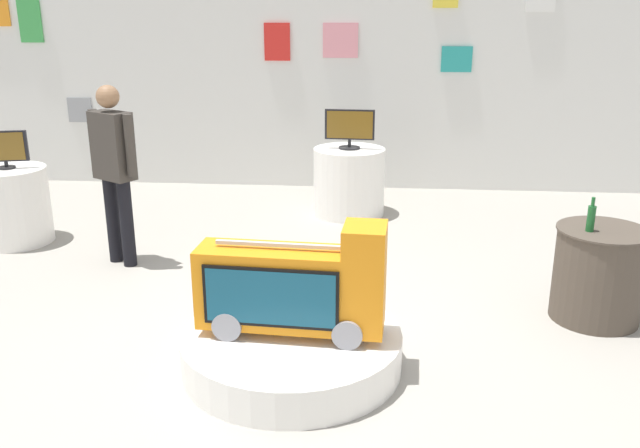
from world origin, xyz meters
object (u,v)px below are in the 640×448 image
tv_on_left_rear (350,128)px  side_table_round (598,273)px  main_display_pedestal (292,349)px  bottle_on_side_table (591,218)px  display_pedestal_left_rear (349,182)px  display_pedestal_center_rear (12,206)px  shopper_browsing_near_truck (114,163)px  tv_on_center_rear (4,148)px  novelty_firetruck_tv (294,289)px

tv_on_left_rear → side_table_round: 3.30m
main_display_pedestal → bottle_on_side_table: (2.07, 0.85, 0.69)m
display_pedestal_left_rear → display_pedestal_center_rear: same height
main_display_pedestal → shopper_browsing_near_truck: bearing=136.1°
display_pedestal_center_rear → side_table_round: bearing=-13.8°
tv_on_left_rear → tv_on_center_rear: bearing=-159.0°
side_table_round → display_pedestal_center_rear: bearing=166.2°
novelty_firetruck_tv → tv_on_center_rear: 3.84m
display_pedestal_left_rear → shopper_browsing_near_truck: bearing=-139.1°
main_display_pedestal → display_pedestal_center_rear: (-3.09, 2.21, 0.26)m
main_display_pedestal → side_table_round: size_ratio=2.02×
novelty_firetruck_tv → shopper_browsing_near_truck: bearing=136.3°
display_pedestal_left_rear → display_pedestal_center_rear: bearing=-159.0°
shopper_browsing_near_truck → display_pedestal_center_rear: bearing=159.6°
bottle_on_side_table → novelty_firetruck_tv: bearing=-157.1°
display_pedestal_center_rear → tv_on_center_rear: 0.58m
shopper_browsing_near_truck → tv_on_center_rear: bearing=159.7°
tv_on_center_rear → display_pedestal_center_rear: bearing=75.1°
tv_on_left_rear → bottle_on_side_table: (1.86, -2.61, -0.18)m
tv_on_left_rear → display_pedestal_center_rear: size_ratio=0.73×
novelty_firetruck_tv → display_pedestal_left_rear: bearing=86.9°
side_table_round → display_pedestal_left_rear: bearing=127.8°
shopper_browsing_near_truck → main_display_pedestal: bearing=-43.9°
display_pedestal_left_rear → display_pedestal_center_rear: size_ratio=1.06×
display_pedestal_left_rear → bottle_on_side_table: bearing=-54.7°
tv_on_left_rear → tv_on_center_rear: size_ratio=1.26×
display_pedestal_center_rear → bottle_on_side_table: bottle_on_side_table is taller
tv_on_left_rear → bottle_on_side_table: bearing=-54.6°
novelty_firetruck_tv → side_table_round: size_ratio=1.69×
shopper_browsing_near_truck → tv_on_left_rear: bearing=40.9°
tv_on_left_rear → shopper_browsing_near_truck: size_ratio=0.34×
novelty_firetruck_tv → bottle_on_side_table: size_ratio=4.73×
novelty_firetruck_tv → shopper_browsing_near_truck: (-1.82, 1.74, 0.39)m
bottle_on_side_table → main_display_pedestal: bearing=-157.6°
main_display_pedestal → tv_on_left_rear: 3.58m
tv_on_left_rear → bottle_on_side_table: size_ratio=2.16×
shopper_browsing_near_truck → novelty_firetruck_tv: bearing=-43.7°
bottle_on_side_table → shopper_browsing_near_truck: bearing=167.3°
display_pedestal_center_rear → side_table_round: 5.44m
display_pedestal_left_rear → shopper_browsing_near_truck: 2.72m
display_pedestal_left_rear → side_table_round: bearing=-52.2°
side_table_round → bottle_on_side_table: size_ratio=2.79×
tv_on_left_rear → shopper_browsing_near_truck: shopper_browsing_near_truck is taller
novelty_firetruck_tv → tv_on_center_rear: tv_on_center_rear is taller
novelty_firetruck_tv → tv_on_left_rear: tv_on_left_rear is taller
main_display_pedestal → display_pedestal_left_rear: display_pedestal_left_rear is taller
shopper_browsing_near_truck → display_pedestal_left_rear: bearing=40.9°
novelty_firetruck_tv → shopper_browsing_near_truck: size_ratio=0.74×
main_display_pedestal → tv_on_left_rear: (0.21, 3.47, 0.87)m
display_pedestal_left_rear → display_pedestal_center_rear: 3.53m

